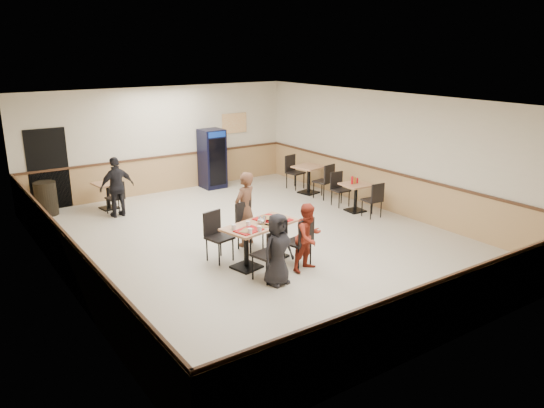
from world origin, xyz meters
TOP-DOWN VIEW (x-y plane):
  - ground at (0.00, 0.00)m, footprint 10.00×10.00m
  - room_shell at (1.78, 2.55)m, footprint 10.00×10.00m
  - main_table at (-0.59, -1.03)m, footprint 1.61×1.05m
  - main_chairs at (-0.65, -1.04)m, footprint 1.66×1.99m
  - diner_woman_left at (-0.87, -2.01)m, footprint 0.69×0.50m
  - diner_woman_right at (-0.04, -1.83)m, footprint 0.72×0.61m
  - diner_man_opposite at (-0.32, -0.04)m, footprint 0.67×0.56m
  - lone_diner at (-1.88, 3.42)m, footprint 0.91×0.46m
  - tabletop_clutter at (-0.58, -1.09)m, footprint 1.33×0.85m
  - side_table_near at (3.25, 0.40)m, footprint 0.72×0.72m
  - side_table_near_chair_south at (3.25, -0.18)m, footprint 0.45×0.45m
  - side_table_near_chair_north at (3.25, 0.98)m, footprint 0.45×0.45m
  - side_table_far at (3.35, 2.44)m, footprint 0.87×0.87m
  - side_table_far_chair_south at (3.35, 1.81)m, footprint 0.55×0.55m
  - side_table_far_chair_north at (3.35, 3.08)m, footprint 0.55×0.55m
  - condiment_caddy at (3.22, 0.45)m, footprint 0.23×0.06m
  - back_table at (-1.88, 4.20)m, footprint 0.73×0.73m
  - back_table_chair_lone at (-1.88, 3.65)m, footprint 0.46×0.46m
  - pepsi_cooler at (1.40, 4.59)m, footprint 0.67×0.68m
  - trash_bin at (-3.32, 4.55)m, footprint 0.54×0.54m

SIDE VIEW (x-z plane):
  - ground at x=0.00m, z-range 0.00..0.00m
  - trash_bin at x=-3.32m, z-range 0.00..0.84m
  - back_table_chair_lone at x=-1.88m, z-range 0.00..0.87m
  - side_table_near_chair_south at x=3.25m, z-range 0.00..0.91m
  - side_table_near_chair_north at x=3.25m, z-range 0.00..0.91m
  - back_table at x=-1.88m, z-range 0.11..0.80m
  - side_table_near at x=3.25m, z-range 0.12..0.84m
  - main_chairs at x=-0.65m, z-range 0.00..1.01m
  - side_table_far_chair_south at x=3.35m, z-range 0.00..1.01m
  - side_table_far_chair_north at x=3.35m, z-range 0.00..1.01m
  - main_table at x=-0.59m, z-range 0.13..0.93m
  - side_table_far at x=3.35m, z-range 0.13..0.93m
  - room_shell at x=1.78m, z-range -4.42..5.58m
  - diner_woman_right at x=-0.04m, z-range 0.00..1.30m
  - diner_woman_left at x=-0.87m, z-range 0.00..1.31m
  - lone_diner at x=-1.88m, z-range 0.00..1.50m
  - diner_man_opposite at x=-0.32m, z-range 0.00..1.59m
  - condiment_caddy at x=3.22m, z-range 0.71..0.91m
  - tabletop_clutter at x=-0.58m, z-range 0.76..0.88m
  - pepsi_cooler at x=1.40m, z-range 0.00..1.74m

